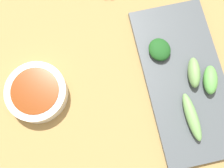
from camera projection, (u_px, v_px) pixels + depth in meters
tabletop at (121, 95)px, 0.61m from camera, size 2.10×2.10×0.02m
sauce_bowl at (37, 92)px, 0.58m from camera, size 0.13×0.13×0.04m
serving_plate at (185, 80)px, 0.60m from camera, size 0.17×0.35×0.01m
broccoli_leafy_0 at (160, 50)px, 0.60m from camera, size 0.05×0.06×0.02m
broccoli_stalk_1 at (210, 80)px, 0.58m from camera, size 0.04×0.07×0.03m
broccoli_stalk_2 at (194, 73)px, 0.58m from camera, size 0.04×0.07×0.03m
broccoli_stalk_3 at (192, 117)px, 0.56m from camera, size 0.03×0.10×0.03m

